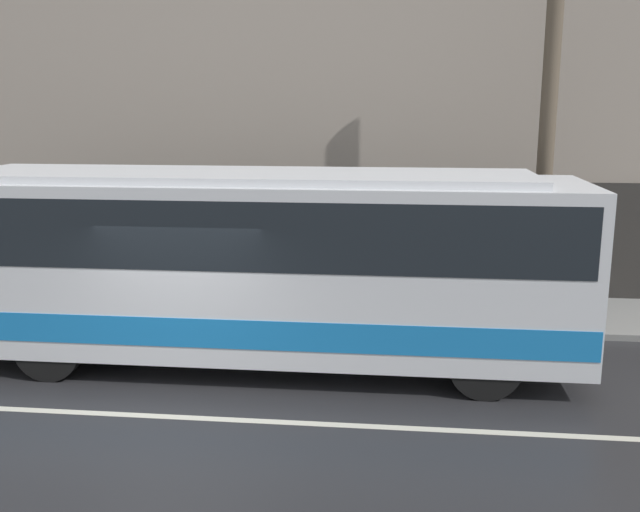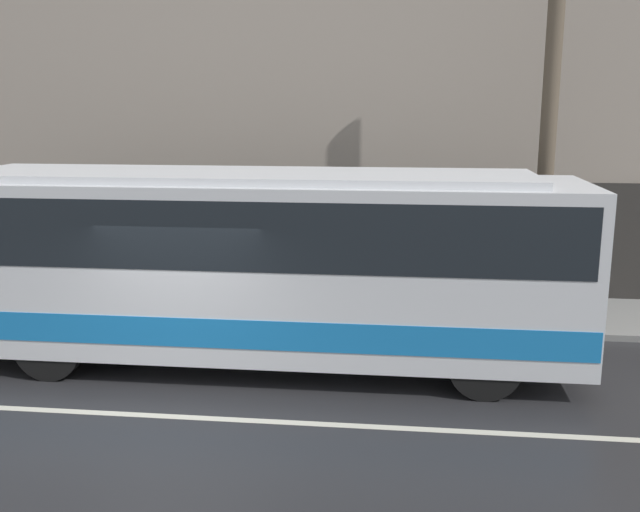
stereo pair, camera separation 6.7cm
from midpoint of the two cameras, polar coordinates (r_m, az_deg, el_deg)
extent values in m
plane|color=#262628|center=(10.37, -12.38, -12.41)|extent=(60.00, 60.00, 0.00)
cube|color=gray|center=(15.16, -5.94, -3.99)|extent=(60.00, 2.62, 0.12)
cube|color=gray|center=(16.02, -5.20, 15.59)|extent=(60.00, 0.30, 10.46)
cube|color=#2D2B28|center=(16.10, -5.05, 1.55)|extent=(60.00, 0.06, 2.62)
cube|color=beige|center=(10.37, -12.39, -12.39)|extent=(54.00, 0.14, 0.01)
cube|color=silver|center=(11.70, -5.65, -0.51)|extent=(10.70, 2.56, 2.72)
cube|color=#1972BF|center=(11.90, -5.57, -4.31)|extent=(10.64, 2.58, 0.45)
cube|color=black|center=(11.58, -5.72, 2.69)|extent=(10.38, 2.58, 1.03)
cube|color=orange|center=(11.60, 20.83, 4.50)|extent=(0.12, 1.92, 0.28)
cube|color=silver|center=(11.48, -5.80, 6.42)|extent=(9.09, 2.17, 0.12)
cylinder|color=black|center=(10.79, 13.24, -8.38)|extent=(1.08, 0.28, 1.08)
cylinder|color=black|center=(12.89, 12.13, -4.90)|extent=(1.08, 0.28, 1.08)
cylinder|color=black|center=(11.99, -20.71, -6.75)|extent=(1.08, 0.28, 1.08)
cylinder|color=black|center=(13.91, -16.54, -3.87)|extent=(1.08, 0.28, 1.08)
cylinder|color=brown|center=(14.02, 17.96, 9.86)|extent=(0.30, 0.30, 7.44)
cylinder|color=navy|center=(15.02, 2.33, -1.00)|extent=(0.36, 0.36, 1.44)
sphere|color=tan|center=(14.84, 2.36, 2.21)|extent=(0.26, 0.26, 0.26)
camera|label=1|loc=(0.03, -89.83, 0.04)|focal=40.00mm
camera|label=2|loc=(0.03, 90.17, -0.04)|focal=40.00mm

